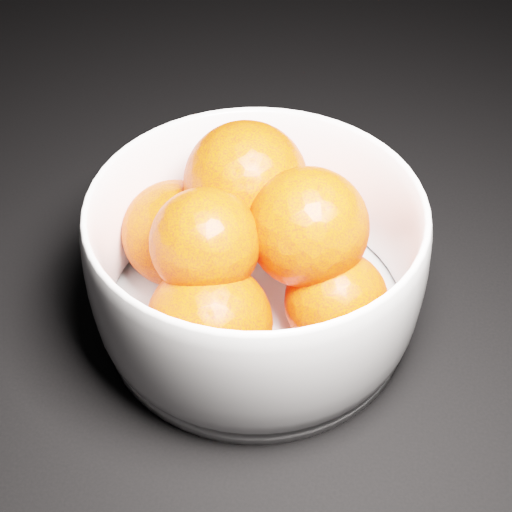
# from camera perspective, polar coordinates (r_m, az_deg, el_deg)

# --- Properties ---
(bowl) EXTENTS (0.23, 0.23, 0.11)m
(bowl) POSITION_cam_1_polar(r_m,az_deg,el_deg) (0.49, -0.00, -0.47)
(bowl) COLOR white
(bowl) RESTS_ON ground
(orange_pile) EXTENTS (0.19, 0.19, 0.13)m
(orange_pile) POSITION_cam_1_polar(r_m,az_deg,el_deg) (0.48, -0.52, 1.12)
(orange_pile) COLOR #EF3005
(orange_pile) RESTS_ON bowl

